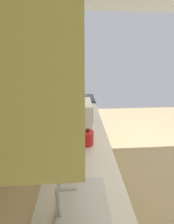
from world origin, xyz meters
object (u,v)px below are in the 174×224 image
(oven_range, at_px, (80,116))
(sink_basin, at_px, (82,214))
(kettle, at_px, (88,138))
(microwave, at_px, (79,112))

(oven_range, distance_m, sink_basin, 2.41)
(sink_basin, distance_m, kettle, 0.72)
(sink_basin, relative_size, microwave, 1.13)
(microwave, bearing_deg, sink_basin, -179.40)
(sink_basin, bearing_deg, microwave, 0.60)
(oven_range, bearing_deg, sink_basin, 179.59)
(microwave, bearing_deg, kettle, -170.56)
(microwave, distance_m, kettle, 0.56)
(oven_range, height_order, sink_basin, sink_basin)
(oven_range, bearing_deg, microwave, 178.44)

